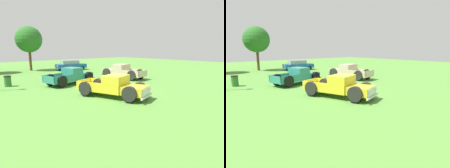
# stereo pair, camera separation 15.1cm
# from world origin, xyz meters

# --- Properties ---
(ground_plane) EXTENTS (80.00, 80.00, 0.00)m
(ground_plane) POSITION_xyz_m (0.00, 0.00, 0.00)
(ground_plane) COLOR #548C38
(pickup_truck_foreground) EXTENTS (3.30, 5.31, 1.53)m
(pickup_truck_foreground) POSITION_xyz_m (-0.76, -0.94, 0.73)
(pickup_truck_foreground) COLOR yellow
(pickup_truck_foreground) RESTS_ON ground_plane
(pickup_truck_behind_left) EXTENTS (5.19, 2.83, 1.51)m
(pickup_truck_behind_left) POSITION_xyz_m (-0.26, 5.72, 0.72)
(pickup_truck_behind_left) COLOR #2D8475
(pickup_truck_behind_left) RESTS_ON ground_plane
(pickup_truck_behind_right) EXTENTS (2.65, 5.30, 1.55)m
(pickup_truck_behind_right) POSITION_xyz_m (5.43, 5.07, 0.74)
(pickup_truck_behind_right) COLOR #C6B793
(pickup_truck_behind_right) RESTS_ON ground_plane
(sedan_distant_a) EXTENTS (4.67, 2.64, 1.47)m
(sedan_distant_a) POSITION_xyz_m (5.24, 15.80, 0.77)
(sedan_distant_a) COLOR #195699
(sedan_distant_a) RESTS_ON ground_plane
(trash_can) EXTENTS (0.59, 0.59, 0.95)m
(trash_can) POSITION_xyz_m (-5.32, 8.13, 0.48)
(trash_can) COLOR #2D6B2D
(trash_can) RESTS_ON ground_plane
(oak_tree_center) EXTENTS (3.75, 3.75, 6.41)m
(oak_tree_center) POSITION_xyz_m (0.43, 19.07, 4.51)
(oak_tree_center) COLOR brown
(oak_tree_center) RESTS_ON ground_plane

